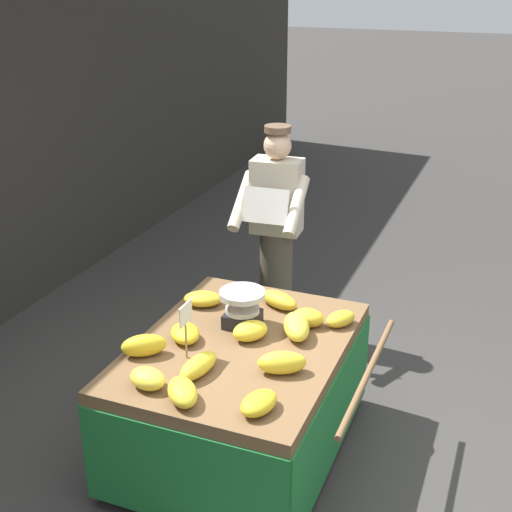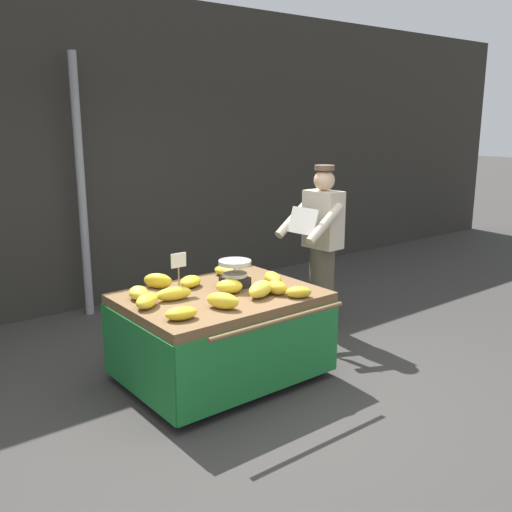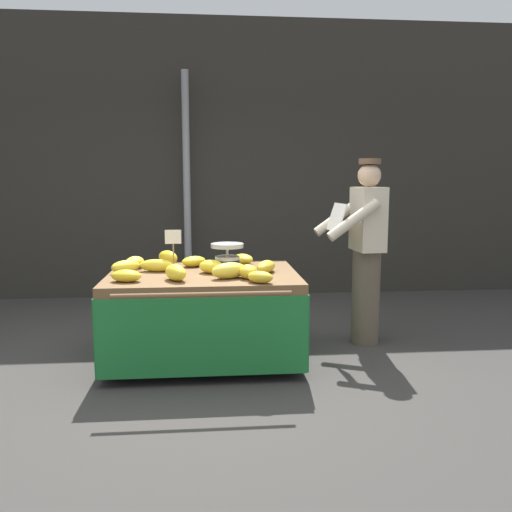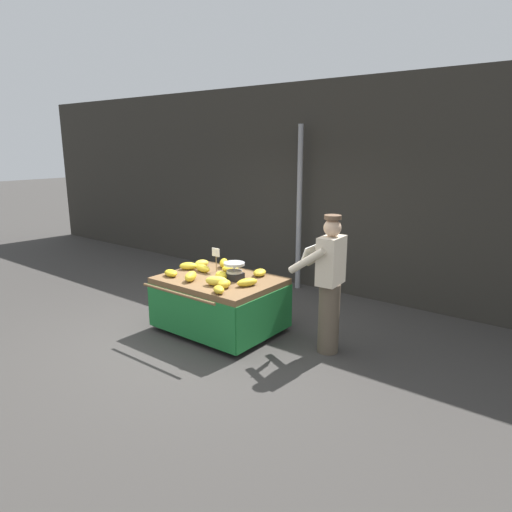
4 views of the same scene
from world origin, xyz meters
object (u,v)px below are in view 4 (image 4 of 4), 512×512
Objects in this scene: banana_bunch_2 at (224,263)px; banana_bunch_6 at (260,273)px; banana_bunch_0 at (217,281)px; banana_bunch_12 at (221,275)px; banana_bunch_1 at (219,290)px; banana_bunch_11 at (202,263)px; banana_cart at (220,292)px; banana_bunch_3 at (247,282)px; vendor_person at (329,284)px; banana_bunch_7 at (224,284)px; banana_bunch_8 at (203,268)px; banana_bunch_10 at (171,273)px; weighing_scale at (234,271)px; street_pole at (299,209)px; banana_bunch_9 at (188,266)px; banana_bunch_5 at (230,269)px; price_sign at (216,255)px; banana_bunch_4 at (191,276)px.

banana_bunch_2 is 1.04× the size of banana_bunch_6.
banana_bunch_12 is (-0.14, 0.24, -0.01)m from banana_bunch_0.
banana_bunch_11 is (-1.03, 0.76, 0.01)m from banana_bunch_1.
banana_bunch_1 is at bearing -51.03° from banana_bunch_12.
banana_cart is 5.55× the size of banana_bunch_3.
banana_bunch_7 is at bearing -150.94° from vendor_person.
banana_bunch_8 is 1.26× the size of banana_bunch_10.
weighing_scale reaches higher than banana_bunch_0.
weighing_scale is at bearing -35.72° from banana_bunch_2.
banana_cart is 0.53m from banana_bunch_7.
street_pole is 2.34m from weighing_scale.
street_pole is at bearing 107.16° from banana_bunch_6.
banana_bunch_11 is 0.96× the size of banana_bunch_12.
banana_bunch_9 is at bearing 175.28° from banana_bunch_3.
banana_bunch_11 reaches higher than banana_bunch_1.
banana_bunch_7 reaches higher than banana_bunch_5.
banana_bunch_5 is (0.13, -1.99, -0.62)m from street_pole.
banana_bunch_1 is 0.97× the size of banana_bunch_11.
banana_bunch_1 is 0.94× the size of banana_bunch_12.
banana_bunch_0 is (0.47, -0.49, -0.18)m from price_sign.
banana_bunch_3 is 0.92m from banana_bunch_8.
banana_bunch_6 is at bearing 24.21° from banana_bunch_8.
banana_bunch_11 reaches higher than banana_bunch_6.
banana_bunch_6 is 1.22m from banana_bunch_10.
banana_bunch_8 reaches higher than banana_cart.
banana_bunch_0 is at bearing -53.03° from banana_cart.
banana_bunch_7 is at bearing -19.16° from banana_bunch_9.
banana_bunch_9 is at bearing -100.72° from street_pole.
banana_bunch_12 is (0.46, -0.12, 0.00)m from banana_bunch_8.
banana_bunch_5 is 0.95× the size of banana_bunch_6.
banana_bunch_2 is at bearing 33.39° from banana_bunch_11.
banana_bunch_12 is at bearing -6.48° from banana_bunch_9.
street_pole is 10.61× the size of banana_bunch_4.
street_pole is 11.08× the size of banana_bunch_9.
vendor_person reaches higher than banana_bunch_4.
price_sign is at bearing 162.76° from weighing_scale.
banana_bunch_5 reaches higher than banana_bunch_1.
banana_cart is 1.56m from vendor_person.
banana_bunch_10 is at bearing -161.91° from vendor_person.
street_pole reaches higher than vendor_person.
vendor_person is (1.28, 0.26, 0.00)m from weighing_scale.
banana_bunch_7 is at bearing -124.14° from banana_bunch_3.
banana_bunch_11 is 2.09m from vendor_person.
banana_bunch_6 is at bearing 175.35° from vendor_person.
banana_bunch_7 is at bearing -90.78° from banana_bunch_6.
banana_bunch_11 is at bearing 143.65° from banana_bunch_1.
weighing_scale is at bearing 112.14° from banana_bunch_1.
banana_bunch_7 is 0.86× the size of banana_bunch_10.
banana_cart is 0.39m from weighing_scale.
banana_bunch_0 is (0.42, -2.58, -0.60)m from street_pole.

